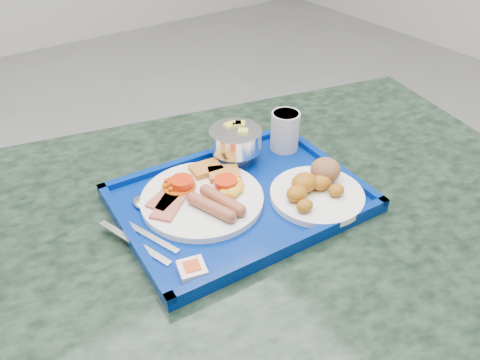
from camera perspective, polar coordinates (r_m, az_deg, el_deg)
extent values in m
plane|color=gray|center=(1.60, -5.67, -20.22)|extent=(6.00, 6.00, 0.00)
cylinder|color=gray|center=(1.16, 0.78, -18.89)|extent=(0.11, 0.11, 0.70)
cube|color=black|center=(0.88, 0.97, -4.97)|extent=(1.39, 1.09, 0.04)
cube|color=navy|center=(0.88, 0.00, -2.48)|extent=(0.46, 0.35, 0.01)
cube|color=navy|center=(0.99, -4.71, 2.94)|extent=(0.44, 0.05, 0.01)
cube|color=navy|center=(0.78, 6.01, -7.78)|extent=(0.44, 0.05, 0.01)
cube|color=navy|center=(0.98, 10.72, 2.25)|extent=(0.04, 0.33, 0.01)
cube|color=navy|center=(0.81, -13.10, -6.62)|extent=(0.04, 0.33, 0.01)
cylinder|color=white|center=(0.87, -4.63, -2.31)|extent=(0.23, 0.23, 0.01)
cube|color=#BA5B4A|center=(0.86, -8.94, -2.09)|extent=(0.09, 0.07, 0.01)
cube|color=#BA5B4A|center=(0.84, -8.72, -3.17)|extent=(0.09, 0.08, 0.01)
cylinder|color=#CC5008|center=(0.89, -7.45, -0.76)|extent=(0.06, 0.06, 0.01)
sphere|color=#CC5008|center=(0.89, -7.08, -0.22)|extent=(0.01, 0.01, 0.01)
sphere|color=#CC5008|center=(0.90, -8.05, 0.20)|extent=(0.01, 0.01, 0.01)
sphere|color=#CC5008|center=(0.88, -9.02, -0.73)|extent=(0.01, 0.01, 0.01)
sphere|color=#CC5008|center=(0.89, -7.05, -0.07)|extent=(0.01, 0.01, 0.01)
sphere|color=#CC5008|center=(0.88, -8.20, -0.39)|extent=(0.01, 0.01, 0.01)
sphere|color=#CC5008|center=(0.87, -8.39, -1.12)|extent=(0.01, 0.01, 0.01)
sphere|color=#CC5008|center=(0.89, -8.90, -0.06)|extent=(0.01, 0.01, 0.01)
sphere|color=#CC5008|center=(0.88, -5.99, -0.43)|extent=(0.01, 0.01, 0.01)
sphere|color=#CC5008|center=(0.88, -6.53, -0.40)|extent=(0.01, 0.01, 0.01)
sphere|color=#CC5008|center=(0.90, -6.70, 0.35)|extent=(0.01, 0.01, 0.01)
sphere|color=#CC5008|center=(0.88, -7.90, -0.56)|extent=(0.01, 0.01, 0.01)
sphere|color=#CC5008|center=(0.88, -8.60, -0.57)|extent=(0.01, 0.01, 0.01)
sphere|color=#CC5008|center=(0.87, -7.23, -1.05)|extent=(0.01, 0.01, 0.01)
sphere|color=#CC5008|center=(0.87, -8.48, -1.12)|extent=(0.01, 0.01, 0.01)
sphere|color=#CC5008|center=(0.89, -8.58, -0.37)|extent=(0.01, 0.01, 0.01)
sphere|color=#CC5008|center=(0.87, -7.82, -0.87)|extent=(0.01, 0.01, 0.01)
cube|color=#BF762F|center=(0.92, -4.15, 1.38)|extent=(0.06, 0.05, 0.01)
cube|color=#BF762F|center=(0.91, -1.98, 0.81)|extent=(0.07, 0.06, 0.01)
cylinder|color=brown|center=(0.82, -3.55, -3.31)|extent=(0.05, 0.09, 0.02)
cylinder|color=brown|center=(0.83, -2.16, -2.47)|extent=(0.04, 0.09, 0.02)
ellipsoid|color=gold|center=(0.88, -1.96, -0.62)|extent=(0.02, 0.02, 0.01)
ellipsoid|color=gold|center=(0.88, -0.44, -0.20)|extent=(0.02, 0.02, 0.02)
ellipsoid|color=gold|center=(0.87, -0.32, -1.09)|extent=(0.02, 0.02, 0.02)
ellipsoid|color=gold|center=(0.86, -1.87, -1.50)|extent=(0.02, 0.02, 0.01)
ellipsoid|color=gold|center=(0.88, -1.12, -0.30)|extent=(0.03, 0.03, 0.02)
ellipsoid|color=gold|center=(0.86, -0.91, -1.53)|extent=(0.02, 0.02, 0.02)
ellipsoid|color=gold|center=(0.88, -0.07, -0.57)|extent=(0.02, 0.02, 0.01)
ellipsoid|color=gold|center=(0.87, -1.43, -1.18)|extent=(0.02, 0.02, 0.01)
cylinder|color=red|center=(0.88, -7.10, -0.24)|extent=(0.04, 0.04, 0.01)
cylinder|color=red|center=(0.87, -1.77, -0.24)|extent=(0.04, 0.04, 0.01)
cylinder|color=white|center=(0.88, 9.36, -1.85)|extent=(0.18, 0.18, 0.01)
ellipsoid|color=#AD6514|center=(0.88, 11.67, -1.23)|extent=(0.03, 0.03, 0.02)
ellipsoid|color=#AD6514|center=(0.88, 9.86, -0.25)|extent=(0.04, 0.03, 0.03)
ellipsoid|color=#AD6514|center=(0.87, 7.85, -0.31)|extent=(0.05, 0.04, 0.04)
ellipsoid|color=#AD6514|center=(0.85, 6.95, -1.63)|extent=(0.04, 0.03, 0.03)
ellipsoid|color=#AD6514|center=(0.83, 7.90, -3.13)|extent=(0.03, 0.03, 0.02)
ellipsoid|color=#965E3C|center=(0.90, 10.37, 1.22)|extent=(0.06, 0.06, 0.05)
cylinder|color=silver|center=(0.98, -0.56, 2.68)|extent=(0.07, 0.07, 0.01)
cylinder|color=silver|center=(0.97, -0.57, 3.39)|extent=(0.02, 0.02, 0.02)
cylinder|color=silver|center=(0.95, -0.58, 5.02)|extent=(0.11, 0.11, 0.04)
cube|color=#DEE155|center=(0.97, -0.38, 6.61)|extent=(0.03, 0.03, 0.02)
cube|color=#DEE155|center=(0.96, -1.27, 6.47)|extent=(0.02, 0.02, 0.02)
cube|color=#DEE155|center=(0.94, 0.36, 5.72)|extent=(0.03, 0.03, 0.02)
cube|color=#DEE155|center=(0.97, 0.00, 6.64)|extent=(0.03, 0.03, 0.02)
cylinder|color=silver|center=(1.00, 5.49, 5.98)|extent=(0.06, 0.06, 0.08)
cylinder|color=orange|center=(0.98, 5.62, 7.88)|extent=(0.05, 0.05, 0.01)
cube|color=silver|center=(0.81, -11.13, -6.66)|extent=(0.05, 0.13, 0.00)
ellipsoid|color=silver|center=(0.88, -11.93, -2.70)|extent=(0.04, 0.05, 0.01)
cube|color=silver|center=(0.80, -12.79, -7.42)|extent=(0.06, 0.16, 0.00)
cube|color=white|center=(0.74, -5.86, -10.80)|extent=(0.05, 0.05, 0.01)
cube|color=#EE471A|center=(0.73, -5.90, -10.37)|extent=(0.03, 0.03, 0.00)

